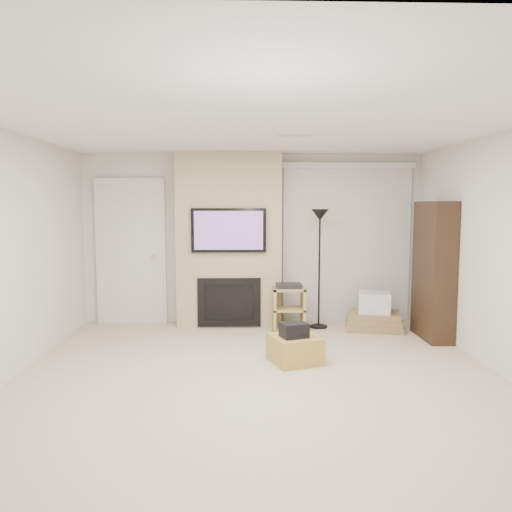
{
  "coord_description": "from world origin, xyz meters",
  "views": [
    {
      "loc": [
        -0.18,
        -4.67,
        1.75
      ],
      "look_at": [
        0.0,
        1.2,
        1.15
      ],
      "focal_mm": 35.0,
      "sensor_mm": 36.0,
      "label": 1
    }
  ],
  "objects_px": {
    "ottoman": "(295,349)",
    "floor_lamp": "(320,235)",
    "av_stand": "(289,306)",
    "box_stack": "(374,315)",
    "bookshelf": "(434,271)"
  },
  "relations": [
    {
      "from": "ottoman",
      "to": "floor_lamp",
      "type": "distance_m",
      "value": 2.05
    },
    {
      "from": "av_stand",
      "to": "box_stack",
      "type": "height_order",
      "value": "av_stand"
    },
    {
      "from": "box_stack",
      "to": "bookshelf",
      "type": "xyz_separation_m",
      "value": [
        0.64,
        -0.5,
        0.7
      ]
    },
    {
      "from": "floor_lamp",
      "to": "box_stack",
      "type": "bearing_deg",
      "value": -8.72
    },
    {
      "from": "ottoman",
      "to": "bookshelf",
      "type": "height_order",
      "value": "bookshelf"
    },
    {
      "from": "floor_lamp",
      "to": "bookshelf",
      "type": "distance_m",
      "value": 1.6
    },
    {
      "from": "ottoman",
      "to": "box_stack",
      "type": "bearing_deg",
      "value": 48.96
    },
    {
      "from": "floor_lamp",
      "to": "box_stack",
      "type": "xyz_separation_m",
      "value": [
        0.77,
        -0.12,
        -1.14
      ]
    },
    {
      "from": "av_stand",
      "to": "box_stack",
      "type": "relative_size",
      "value": 0.74
    },
    {
      "from": "floor_lamp",
      "to": "box_stack",
      "type": "distance_m",
      "value": 1.38
    },
    {
      "from": "ottoman",
      "to": "bookshelf",
      "type": "distance_m",
      "value": 2.28
    },
    {
      "from": "ottoman",
      "to": "bookshelf",
      "type": "xyz_separation_m",
      "value": [
        1.92,
        0.97,
        0.75
      ]
    },
    {
      "from": "ottoman",
      "to": "av_stand",
      "type": "distance_m",
      "value": 1.48
    },
    {
      "from": "av_stand",
      "to": "floor_lamp",
      "type": "bearing_deg",
      "value": 16.29
    },
    {
      "from": "ottoman",
      "to": "box_stack",
      "type": "height_order",
      "value": "box_stack"
    }
  ]
}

